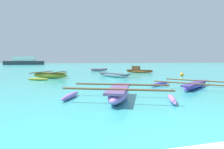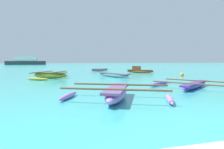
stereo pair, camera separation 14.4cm
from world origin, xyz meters
name	(u,v)px [view 1 (the left image)]	position (x,y,z in m)	size (l,w,h in m)	color
moored_boat_0	(139,71)	(7.25, 20.04, 0.28)	(2.81, 2.52, 0.80)	#9D4D1F
moored_boat_1	(113,75)	(2.79, 15.09, 0.20)	(2.08, 3.99, 0.35)	gray
moored_boat_2	(119,93)	(0.22, 5.26, 0.25)	(4.23, 3.14, 0.52)	#A773D0
moored_boat_3	(50,75)	(-2.50, 15.27, 0.25)	(3.16, 4.10, 0.54)	olive
moored_boat_4	(99,70)	(3.62, 25.47, 0.19)	(2.72, 1.28, 0.34)	#C990A9
moored_boat_5	(196,85)	(5.03, 7.25, 0.16)	(4.56, 4.83, 0.35)	#6245D7
mooring_buoy_0	(182,74)	(9.13, 14.39, 0.16)	(0.33, 0.33, 0.33)	orange
distant_ferry	(24,61)	(-13.32, 76.54, 1.21)	(13.56, 2.98, 2.98)	#2D333D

